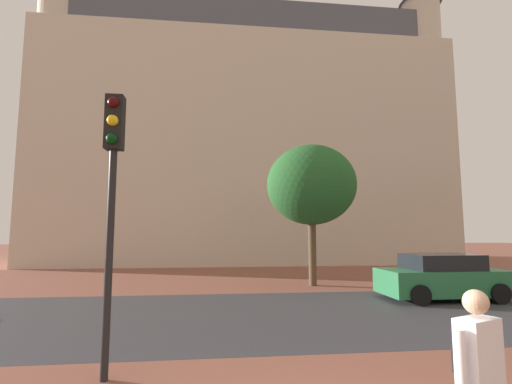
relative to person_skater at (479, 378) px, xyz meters
The scene contains 7 objects.
ground_plane 10.06m from the person_skater, 97.69° to the left, with size 120.00×120.00×0.00m, color brown.
street_asphalt_strip 7.36m from the person_skater, 100.59° to the left, with size 120.00×6.88×0.00m, color #38383D.
landmark_building 27.95m from the person_skater, 90.70° to the left, with size 30.00×11.27×36.32m.
person_skater is the anchor object (origin of this frame).
car_green 10.17m from the person_skater, 58.61° to the left, with size 4.03×2.07×1.51m.
traffic_light_pole 5.38m from the person_skater, 143.89° to the left, with size 0.28×0.34×4.47m.
tree_curb_far 12.91m from the person_skater, 81.54° to the left, with size 3.86×3.86×6.03m.
Camera 1 is at (-1.00, -3.08, 2.24)m, focal length 25.84 mm.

